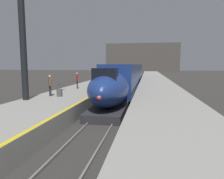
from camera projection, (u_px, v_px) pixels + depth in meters
The scene contains 11 objects.
platform_left at pixel (93, 89), 25.74m from camera, with size 4.80×110.00×1.05m, color gray.
platform_right at pixel (158, 90), 24.37m from camera, with size 4.80×110.00×1.05m, color gray.
platform_left_safety_stripe at pixel (111, 85), 25.29m from camera, with size 0.20×107.80×0.01m, color yellow.
rail_main_left at pixel (121, 90), 27.93m from camera, with size 0.08×110.00×0.12m, color slate.
rail_main_right at pixel (132, 91), 27.67m from camera, with size 0.08×110.00×0.12m, color slate.
highspeed_train_main at pixel (128, 76), 29.66m from camera, with size 2.92×37.89×3.60m.
station_column_mid at pixel (21, 10), 13.90m from camera, with size 4.00×0.68×10.49m.
passenger_near_edge at pixel (50, 84), 16.29m from camera, with size 0.42×0.44×1.69m.
passenger_mid_platform at pixel (77, 79), 21.32m from camera, with size 0.33×0.54×1.69m.
rolling_suitcase at pixel (59, 93), 16.08m from camera, with size 0.40×0.22×0.98m.
terminus_back_wall at pixel (142, 58), 99.81m from camera, with size 36.00×2.00×14.00m, color #4C4742.
Camera 1 is at (2.71, -0.02, 3.57)m, focal length 32.53 mm.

